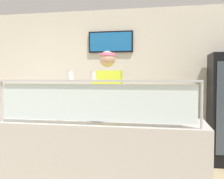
% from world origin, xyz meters
% --- Properties ---
extents(shop_rear_unit, '(6.58, 0.13, 2.70)m').
position_xyz_m(shop_rear_unit, '(1.09, 2.65, 1.36)').
color(shop_rear_unit, silver).
rests_on(shop_rear_unit, ground).
extents(serving_counter, '(2.18, 0.68, 0.95)m').
position_xyz_m(serving_counter, '(1.09, 0.34, 0.47)').
color(serving_counter, '#BCB7B2').
rests_on(serving_counter, ground).
extents(sneeze_guard, '(2.01, 0.06, 0.44)m').
position_xyz_m(sneeze_guard, '(1.09, 0.06, 1.23)').
color(sneeze_guard, '#B2B5BC').
rests_on(sneeze_guard, serving_counter).
extents(pizza_tray, '(0.41, 0.41, 0.04)m').
position_xyz_m(pizza_tray, '(1.07, 0.44, 0.97)').
color(pizza_tray, '#9EA0A8').
rests_on(pizza_tray, serving_counter).
extents(pizza_server, '(0.14, 0.29, 0.01)m').
position_xyz_m(pizza_server, '(1.08, 0.42, 0.99)').
color(pizza_server, '#ADAFB7').
rests_on(pizza_server, pizza_tray).
extents(parmesan_shaker, '(0.07, 0.07, 0.10)m').
position_xyz_m(parmesan_shaker, '(0.85, 0.06, 1.43)').
color(parmesan_shaker, white).
rests_on(parmesan_shaker, sneeze_guard).
extents(pepper_flake_shaker, '(0.06, 0.06, 0.09)m').
position_xyz_m(pepper_flake_shaker, '(1.08, 0.06, 1.43)').
color(pepper_flake_shaker, white).
rests_on(pepper_flake_shaker, sneeze_guard).
extents(worker_figure, '(0.41, 0.50, 1.76)m').
position_xyz_m(worker_figure, '(1.01, 1.03, 1.01)').
color(worker_figure, '#23232D').
rests_on(worker_figure, ground).
extents(prep_shelf, '(0.70, 0.55, 0.81)m').
position_xyz_m(prep_shelf, '(-0.70, 2.16, 0.41)').
color(prep_shelf, '#B7BABF').
rests_on(prep_shelf, ground).
extents(pizza_box_stack, '(0.48, 0.46, 0.22)m').
position_xyz_m(pizza_box_stack, '(-0.70, 2.16, 0.93)').
color(pizza_box_stack, silver).
rests_on(pizza_box_stack, prep_shelf).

